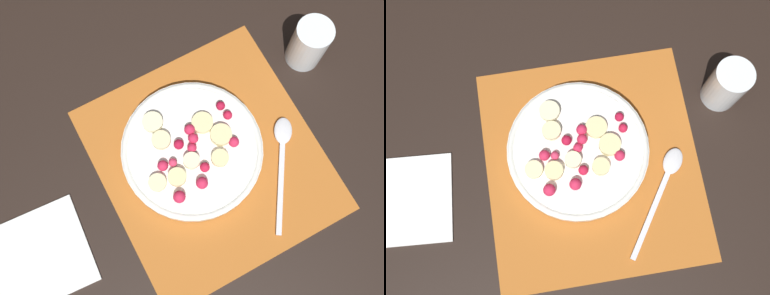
{
  "view_description": "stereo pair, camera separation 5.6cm",
  "coord_description": "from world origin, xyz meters",
  "views": [
    {
      "loc": [
        0.12,
        -0.1,
        0.72
      ],
      "look_at": [
        -0.02,
        -0.02,
        0.04
      ],
      "focal_mm": 40.0,
      "sensor_mm": 36.0,
      "label": 1
    },
    {
      "loc": [
        0.14,
        -0.05,
        0.72
      ],
      "look_at": [
        -0.02,
        -0.02,
        0.04
      ],
      "focal_mm": 40.0,
      "sensor_mm": 36.0,
      "label": 2
    }
  ],
  "objects": [
    {
      "name": "ground_plane",
      "position": [
        0.0,
        0.0,
        0.0
      ],
      "size": [
        3.0,
        3.0,
        0.0
      ],
      "primitive_type": "plane",
      "color": "black"
    },
    {
      "name": "placemat",
      "position": [
        0.0,
        0.0,
        0.0
      ],
      "size": [
        0.39,
        0.36,
        0.01
      ],
      "color": "#B26023",
      "rests_on": "ground_plane"
    },
    {
      "name": "fruit_bowl",
      "position": [
        -0.02,
        -0.02,
        0.02
      ],
      "size": [
        0.24,
        0.24,
        0.05
      ],
      "color": "silver",
      "rests_on": "placemat"
    },
    {
      "name": "spoon",
      "position": [
        0.04,
        0.12,
        0.01
      ],
      "size": [
        0.18,
        0.13,
        0.01
      ],
      "rotation": [
        0.0,
        0.0,
        2.56
      ],
      "color": "silver",
      "rests_on": "placemat"
    },
    {
      "name": "drinking_glass",
      "position": [
        -0.09,
        0.24,
        0.05
      ],
      "size": [
        0.06,
        0.06,
        0.09
      ],
      "color": "white",
      "rests_on": "ground_plane"
    },
    {
      "name": "napkin",
      "position": [
        0.01,
        -0.32,
        0.0
      ],
      "size": [
        0.16,
        0.17,
        0.01
      ],
      "color": "white",
      "rests_on": "ground_plane"
    }
  ]
}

